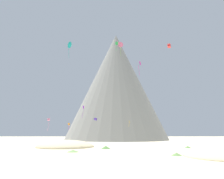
{
  "coord_description": "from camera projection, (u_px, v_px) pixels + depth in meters",
  "views": [
    {
      "loc": [
        -1.79,
        -31.95,
        3.83
      ],
      "look_at": [
        -0.44,
        49.21,
        22.01
      ],
      "focal_mm": 31.3,
      "sensor_mm": 36.0,
      "label": 1
    }
  ],
  "objects": [
    {
      "name": "ground_plane",
      "position": [
        120.0,
        158.0,
        30.36
      ],
      "size": [
        400.0,
        400.0,
        0.0
      ],
      "primitive_type": "plane",
      "color": "beige"
    },
    {
      "name": "dune_foreground_left",
      "position": [
        65.0,
        147.0,
        54.73
      ],
      "size": [
        17.01,
        17.13,
        3.94
      ],
      "primitive_type": "ellipsoid",
      "rotation": [
        0.0,
        0.0,
        1.63
      ],
      "color": "#CCBA8E",
      "rests_on": "ground_plane"
    },
    {
      "name": "bush_mid_center",
      "position": [
        177.0,
        154.0,
        34.0
      ],
      "size": [
        2.4,
        2.4,
        0.54
      ],
      "primitive_type": "cone",
      "rotation": [
        0.0,
        0.0,
        1.29
      ],
      "color": "#668C4C",
      "rests_on": "ground_plane"
    },
    {
      "name": "bush_low_patch",
      "position": [
        204.0,
        149.0,
        43.74
      ],
      "size": [
        1.57,
        1.57,
        0.51
      ],
      "primitive_type": "cone",
      "rotation": [
        0.0,
        0.0,
        4.48
      ],
      "color": "#477238",
      "rests_on": "ground_plane"
    },
    {
      "name": "bush_ridge_crest",
      "position": [
        188.0,
        147.0,
        51.55
      ],
      "size": [
        2.45,
        2.45,
        0.54
      ],
      "primitive_type": "cone",
      "rotation": [
        0.0,
        0.0,
        5.85
      ],
      "color": "#568442",
      "rests_on": "ground_plane"
    },
    {
      "name": "bush_near_left",
      "position": [
        73.0,
        151.0,
        40.34
      ],
      "size": [
        2.95,
        2.95,
        0.47
      ],
      "primitive_type": "cone",
      "rotation": [
        0.0,
        0.0,
        3.24
      ],
      "color": "#668C4C",
      "rests_on": "ground_plane"
    },
    {
      "name": "bush_far_right",
      "position": [
        106.0,
        147.0,
        48.7
      ],
      "size": [
        3.52,
        3.52,
        0.76
      ],
      "primitive_type": "cone",
      "rotation": [
        0.0,
        0.0,
        4.02
      ],
      "color": "#568442",
      "rests_on": "ground_plane"
    },
    {
      "name": "rock_massif",
      "position": [
        118.0,
        90.0,
        123.29
      ],
      "size": [
        81.33,
        81.33,
        67.65
      ],
      "color": "gray",
      "rests_on": "ground_plane"
    },
    {
      "name": "kite_green_high",
      "position": [
        117.0,
        44.0,
        71.5
      ],
      "size": [
        1.13,
        0.48,
        3.51
      ],
      "rotation": [
        0.0,
        0.0,
        2.68
      ],
      "color": "green"
    },
    {
      "name": "kite_pink_low",
      "position": [
        49.0,
        120.0,
        75.36
      ],
      "size": [
        1.07,
        1.07,
        4.72
      ],
      "rotation": [
        0.0,
        0.0,
        3.83
      ],
      "color": "pink"
    },
    {
      "name": "kite_red_high",
      "position": [
        169.0,
        46.0,
        58.19
      ],
      "size": [
        1.15,
        1.18,
        1.13
      ],
      "rotation": [
        0.0,
        0.0,
        2.63
      ],
      "color": "red"
    },
    {
      "name": "kite_violet_mid",
      "position": [
        83.0,
        109.0,
        84.46
      ],
      "size": [
        0.82,
        0.43,
        5.34
      ],
      "rotation": [
        0.0,
        0.0,
        3.04
      ],
      "color": "purple"
    },
    {
      "name": "kite_magenta_mid",
      "position": [
        140.0,
        64.0,
        61.61
      ],
      "size": [
        1.07,
        1.39,
        4.56
      ],
      "rotation": [
        0.0,
        0.0,
        4.16
      ],
      "color": "#D1339E"
    },
    {
      "name": "kite_indigo_low",
      "position": [
        95.0,
        119.0,
        68.75
      ],
      "size": [
        1.14,
        1.13,
        0.88
      ],
      "rotation": [
        0.0,
        0.0,
        2.3
      ],
      "color": "#5138B2"
    },
    {
      "name": "kite_gold_low",
      "position": [
        129.0,
        122.0,
        85.56
      ],
      "size": [
        0.62,
        0.54,
        2.76
      ],
      "rotation": [
        0.0,
        0.0,
        0.41
      ],
      "color": "gold"
    },
    {
      "name": "kite_teal_high",
      "position": [
        69.0,
        45.0,
        65.31
      ],
      "size": [
        1.84,
        1.77,
        5.76
      ],
      "rotation": [
        0.0,
        0.0,
        5.52
      ],
      "color": "teal"
    },
    {
      "name": "kite_orange_low",
      "position": [
        69.0,
        124.0,
        81.93
      ],
      "size": [
        1.05,
        1.02,
        2.95
      ],
      "rotation": [
        0.0,
        0.0,
        1.97
      ],
      "color": "orange"
    },
    {
      "name": "kite_rainbow_high",
      "position": [
        120.0,
        45.0,
        75.94
      ],
      "size": [
        2.25,
        0.84,
        5.85
      ],
      "rotation": [
        0.0,
        0.0,
        3.36
      ],
      "color": "#E5668C"
    }
  ]
}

